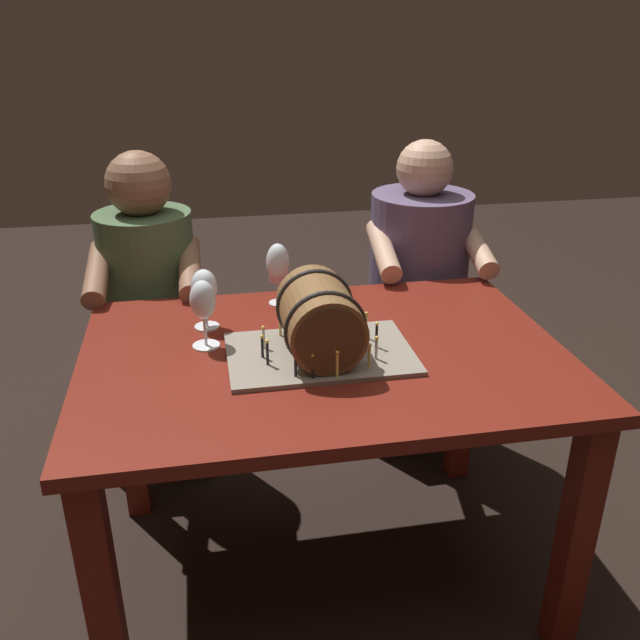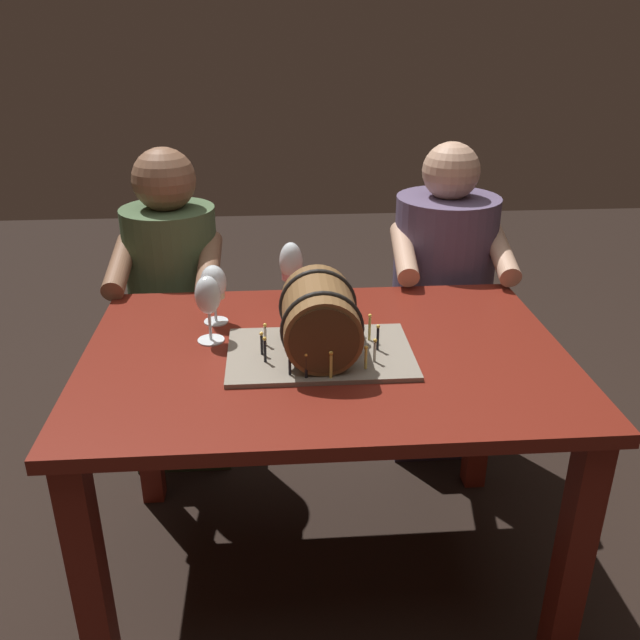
# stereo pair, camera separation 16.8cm
# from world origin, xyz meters

# --- Properties ---
(ground_plane) EXTENTS (8.00, 8.00, 0.00)m
(ground_plane) POSITION_xyz_m (0.00, 0.00, 0.00)
(ground_plane) COLOR black
(dining_table) EXTENTS (1.25, 0.87, 0.74)m
(dining_table) POSITION_xyz_m (0.00, 0.00, 0.62)
(dining_table) COLOR maroon
(dining_table) RESTS_ON ground
(barrel_cake) EXTENTS (0.47, 0.31, 0.21)m
(barrel_cake) POSITION_xyz_m (-0.02, -0.03, 0.83)
(barrel_cake) COLOR gray
(barrel_cake) RESTS_ON dining_table
(wine_glass_empty) EXTENTS (0.07, 0.07, 0.18)m
(wine_glass_empty) POSITION_xyz_m (-0.30, 0.08, 0.87)
(wine_glass_empty) COLOR white
(wine_glass_empty) RESTS_ON dining_table
(wine_glass_white) EXTENTS (0.07, 0.07, 0.17)m
(wine_glass_white) POSITION_xyz_m (-0.29, 0.20, 0.85)
(wine_glass_white) COLOR white
(wine_glass_white) RESTS_ON dining_table
(wine_glass_rose) EXTENTS (0.07, 0.07, 0.19)m
(wine_glass_rose) POSITION_xyz_m (-0.08, 0.33, 0.86)
(wine_glass_rose) COLOR white
(wine_glass_rose) RESTS_ON dining_table
(person_seated_left) EXTENTS (0.36, 0.45, 1.15)m
(person_seated_left) POSITION_xyz_m (-0.48, 0.66, 0.52)
(person_seated_left) COLOR #2A3A24
(person_seated_left) RESTS_ON ground
(person_seated_right) EXTENTS (0.41, 0.49, 1.16)m
(person_seated_right) POSITION_xyz_m (0.48, 0.66, 0.54)
(person_seated_right) COLOR #372D40
(person_seated_right) RESTS_ON ground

